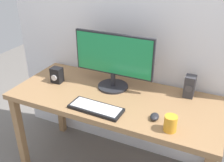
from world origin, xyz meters
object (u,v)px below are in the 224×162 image
at_px(speaker_right, 190,86).
at_px(coffee_mug, 170,123).
at_px(monitor, 113,59).
at_px(keyboard_primary, 96,108).
at_px(desk, 114,106).
at_px(audio_controller, 57,75).
at_px(mouse, 155,117).

height_order(speaker_right, coffee_mug, speaker_right).
xyz_separation_m(monitor, coffee_mug, (0.53, -0.35, -0.18)).
bearing_deg(keyboard_primary, desk, 79.36).
xyz_separation_m(monitor, keyboard_primary, (0.03, -0.34, -0.22)).
bearing_deg(desk, audio_controller, 178.74).
relative_size(desk, keyboard_primary, 4.12).
distance_m(desk, keyboard_primary, 0.24).
xyz_separation_m(desk, coffee_mug, (0.46, -0.23, 0.13)).
xyz_separation_m(monitor, mouse, (0.41, -0.28, -0.21)).
height_order(mouse, speaker_right, speaker_right).
xyz_separation_m(speaker_right, coffee_mug, (-0.03, -0.45, -0.03)).
relative_size(desk, speaker_right, 9.49).
bearing_deg(coffee_mug, speaker_right, 86.60).
bearing_deg(desk, speaker_right, 25.13).
bearing_deg(speaker_right, coffee_mug, -93.40).
distance_m(mouse, audio_controller, 0.87).
relative_size(mouse, speaker_right, 0.50).
xyz_separation_m(desk, mouse, (0.35, -0.15, 0.10)).
relative_size(keyboard_primary, speaker_right, 2.30).
height_order(desk, speaker_right, speaker_right).
xyz_separation_m(desk, audio_controller, (-0.51, 0.01, 0.14)).
xyz_separation_m(mouse, speaker_right, (0.14, 0.38, 0.06)).
bearing_deg(desk, keyboard_primary, -100.64).
height_order(monitor, keyboard_primary, monitor).
xyz_separation_m(desk, speaker_right, (0.49, 0.23, 0.16)).
relative_size(keyboard_primary, mouse, 4.58).
height_order(desk, keyboard_primary, keyboard_primary).
height_order(audio_controller, coffee_mug, audio_controller).
distance_m(monitor, coffee_mug, 0.66).
bearing_deg(audio_controller, coffee_mug, -13.69).
bearing_deg(speaker_right, mouse, -110.48).
bearing_deg(coffee_mug, keyboard_primary, 178.60).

